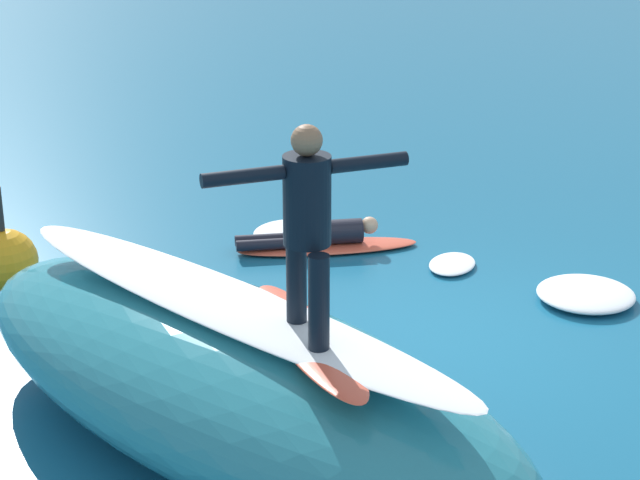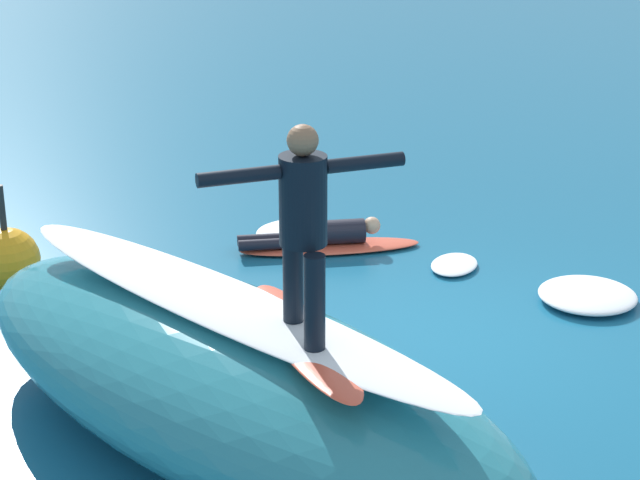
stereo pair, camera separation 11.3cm
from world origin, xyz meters
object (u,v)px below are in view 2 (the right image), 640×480
(surfboard_riding, at_px, (304,339))
(surfer_riding, at_px, (303,216))
(buoy_marker, at_px, (7,259))
(surfer_paddling, at_px, (319,234))
(surfboard_paddling, at_px, (330,247))

(surfboard_riding, xyz_separation_m, surfer_riding, (0.00, 0.00, 1.00))
(surfboard_riding, height_order, surfer_riding, surfer_riding)
(surfer_riding, xyz_separation_m, buoy_marker, (4.95, -1.87, -1.99))
(surfboard_riding, relative_size, surfer_riding, 1.32)
(surfer_paddling, bearing_deg, buoy_marker, -169.21)
(surfer_paddling, bearing_deg, surfboard_paddling, -0.00)
(surfboard_riding, distance_m, buoy_marker, 5.39)
(buoy_marker, bearing_deg, surfer_riding, 159.35)
(surfer_riding, bearing_deg, buoy_marker, 20.40)
(surfboard_paddling, bearing_deg, surfer_riding, -100.86)
(surfer_paddling, xyz_separation_m, buoy_marker, (2.48, 2.78, 0.15))
(surfer_paddling, height_order, buoy_marker, buoy_marker)
(surfer_riding, bearing_deg, surfboard_riding, -48.95)
(surfboard_riding, relative_size, surfboard_paddling, 0.97)
(surfboard_riding, height_order, surfboard_paddling, surfboard_riding)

